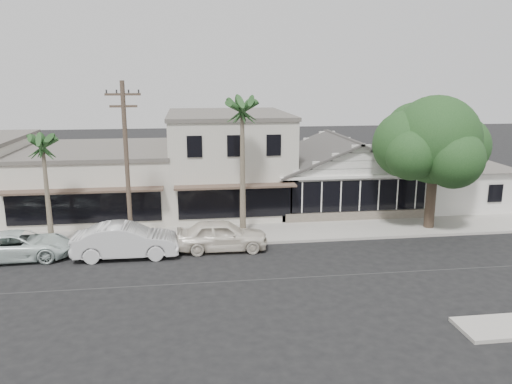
{
  "coord_description": "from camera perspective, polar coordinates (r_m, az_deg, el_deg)",
  "views": [
    {
      "loc": [
        -5.77,
        -21.35,
        9.23
      ],
      "look_at": [
        -2.03,
        6.0,
        2.78
      ],
      "focal_mm": 35.0,
      "sensor_mm": 36.0,
      "label": 1
    }
  ],
  "objects": [
    {
      "name": "corner_shop",
      "position": [
        36.11,
        9.71,
        2.41
      ],
      "size": [
        10.4,
        8.6,
        5.1
      ],
      "color": "white",
      "rests_on": "ground"
    },
    {
      "name": "shade_tree",
      "position": [
        31.69,
        19.51,
        5.41
      ],
      "size": [
        7.35,
        6.64,
        8.16
      ],
      "rotation": [
        0.0,
        0.0,
        -0.13
      ],
      "color": "#4B3D2D",
      "rests_on": "ground"
    },
    {
      "name": "palm_mid",
      "position": [
        28.41,
        -23.22,
        4.9
      ],
      "size": [
        2.53,
        2.53,
        6.65
      ],
      "color": "#726651",
      "rests_on": "ground"
    },
    {
      "name": "row_building_near",
      "position": [
        35.47,
        -3.21,
        3.43
      ],
      "size": [
        8.0,
        10.0,
        6.5
      ],
      "primitive_type": "cube",
      "color": "beige",
      "rests_on": "ground"
    },
    {
      "name": "car_1",
      "position": [
        26.82,
        -14.62,
        -5.4
      ],
      "size": [
        5.39,
        1.89,
        1.78
      ],
      "primitive_type": "imported",
      "rotation": [
        0.0,
        0.0,
        1.57
      ],
      "color": "silver",
      "rests_on": "ground"
    },
    {
      "name": "row_building_midnear",
      "position": [
        36.11,
        -17.57,
        1.15
      ],
      "size": [
        10.0,
        10.0,
        4.2
      ],
      "primitive_type": "cube",
      "color": "beige",
      "rests_on": "ground"
    },
    {
      "name": "side_cottage",
      "position": [
        38.71,
        21.74,
        0.69
      ],
      "size": [
        6.0,
        6.0,
        3.0
      ],
      "primitive_type": "cube",
      "color": "white",
      "rests_on": "ground"
    },
    {
      "name": "sidewalk_north",
      "position": [
        29.64,
        -11.77,
        -5.12
      ],
      "size": [
        90.0,
        3.5,
        0.15
      ],
      "primitive_type": "cube",
      "color": "#9E9991",
      "rests_on": "ground"
    },
    {
      "name": "car_0",
      "position": [
        27.06,
        -3.92,
        -4.94
      ],
      "size": [
        4.96,
        2.11,
        1.67
      ],
      "primitive_type": "imported",
      "rotation": [
        0.0,
        0.0,
        1.54
      ],
      "color": "silver",
      "rests_on": "ground"
    },
    {
      "name": "utility_pole",
      "position": [
        27.11,
        -14.55,
        3.31
      ],
      "size": [
        1.8,
        0.24,
        9.0
      ],
      "color": "brown",
      "rests_on": "ground"
    },
    {
      "name": "palm_east",
      "position": [
        27.84,
        -1.59,
        9.28
      ],
      "size": [
        3.24,
        3.24,
        8.55
      ],
      "color": "#726651",
      "rests_on": "ground"
    },
    {
      "name": "ground",
      "position": [
        23.96,
        6.86,
        -9.59
      ],
      "size": [
        140.0,
        140.0,
        0.0
      ],
      "primitive_type": "plane",
      "color": "black",
      "rests_on": "ground"
    },
    {
      "name": "car_2",
      "position": [
        28.49,
        -25.42,
        -5.53
      ],
      "size": [
        5.34,
        2.67,
        1.45
      ],
      "primitive_type": "imported",
      "rotation": [
        0.0,
        0.0,
        1.62
      ],
      "color": "silver",
      "rests_on": "ground"
    }
  ]
}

